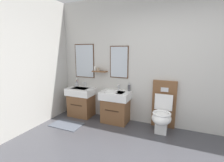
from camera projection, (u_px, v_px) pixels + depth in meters
The scene contains 10 objects.
wall_back at pixel (171, 62), 3.31m from camera, with size 5.44×0.27×2.75m.
bath_mat at pixel (67, 124), 3.59m from camera, with size 0.68×0.44×0.01m, color #474C56.
vanity_sink_left at pixel (81, 101), 4.05m from camera, with size 0.65×0.48×0.71m.
tap_on_left_sink at pixel (85, 84), 4.14m from camera, with size 0.03×0.13×0.11m.
vanity_sink_right at pixel (116, 106), 3.69m from camera, with size 0.65×0.48×0.71m.
tap_on_right_sink at pixel (119, 87), 3.78m from camera, with size 0.03×0.13×0.11m.
toilet at pixel (163, 112), 3.29m from camera, with size 0.48×0.62×1.00m.
toothbrush_cup at pixel (77, 84), 4.22m from camera, with size 0.07×0.07×0.20m.
soap_dispenser at pixel (129, 88), 3.67m from camera, with size 0.06×0.06×0.18m.
folded_hand_towel at pixel (112, 92), 3.52m from camera, with size 0.22×0.16×0.04m, color white.
Camera 1 is at (0.20, -1.57, 1.61)m, focal length 26.18 mm.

